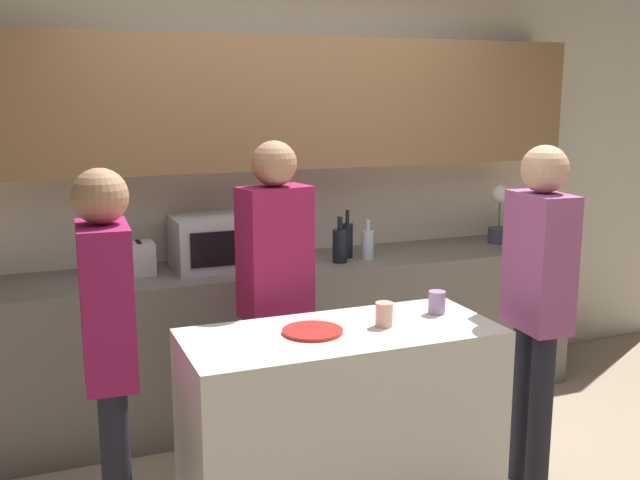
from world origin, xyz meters
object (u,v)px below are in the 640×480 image
microwave (219,242)px  toaster (130,259)px  person_left (276,279)px  person_right (108,338)px  cup_1 (384,314)px  bottle_0 (340,245)px  bottle_1 (347,239)px  person_center (538,290)px  cup_0 (437,302)px  plate_on_island (313,331)px  potted_plant (499,213)px  bottle_2 (368,244)px

microwave → toaster: microwave is taller
person_left → person_right: (-0.85, -0.51, -0.03)m
microwave → cup_1: size_ratio=4.87×
bottle_0 → person_left: (-0.59, -0.57, -0.01)m
bottle_1 → person_center: bearing=-73.0°
cup_0 → person_center: (0.46, -0.14, 0.05)m
plate_on_island → cup_1: bearing=-5.1°
cup_1 → potted_plant: bearing=40.7°
microwave → toaster: bearing=179.8°
person_right → cup_1: bearing=89.8°
plate_on_island → person_center: size_ratio=0.16×
bottle_0 → bottle_1: (0.09, 0.10, 0.01)m
plate_on_island → cup_1: cup_1 is taller
toaster → person_center: 2.15m
bottle_0 → bottle_1: bottle_1 is taller
toaster → bottle_2: bottle_2 is taller
bottle_1 → person_right: 1.93m
cup_1 → person_center: bearing=-4.3°
bottle_2 → bottle_1: bearing=137.1°
cup_0 → person_right: person_right is taller
microwave → person_left: person_left is taller
person_left → person_right: bearing=19.5°
bottle_1 → person_center: person_center is taller
microwave → bottle_0: microwave is taller
plate_on_island → person_right: bearing=177.8°
potted_plant → cup_0: 1.69m
bottle_2 → cup_1: size_ratio=2.26×
toaster → cup_0: 1.71m
cup_0 → person_center: size_ratio=0.06×
bottle_1 → bottle_2: 0.13m
bottle_0 → plate_on_island: size_ratio=1.05×
bottle_1 → cup_1: (-0.37, -1.24, -0.07)m
plate_on_island → person_right: 0.84m
cup_0 → person_left: size_ratio=0.06×
person_center → bottle_2: bearing=18.2°
bottle_0 → microwave: bearing=168.7°
potted_plant → bottle_2: (-1.02, -0.13, -0.11)m
plate_on_island → cup_1: 0.33m
person_right → plate_on_island: bearing=90.6°
plate_on_island → cup_1: size_ratio=2.44×
person_left → person_center: bearing=138.3°
bottle_1 → bottle_2: (0.10, -0.09, -0.02)m
microwave → cup_0: (0.72, -1.20, -0.11)m
microwave → person_right: 1.43m
person_left → cup_1: bearing=107.0°
toaster → microwave: bearing=-0.2°
bottle_0 → toaster: bearing=173.3°
bottle_2 → person_center: 1.25m
microwave → bottle_1: bearing=-2.8°
toaster → plate_on_island: toaster is taller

